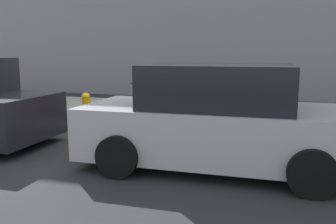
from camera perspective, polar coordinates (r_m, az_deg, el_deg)
name	(u,v)px	position (r m, az deg, el deg)	size (l,w,h in m)	color
ground_plane	(90,134)	(8.25, -12.48, -3.49)	(40.00, 40.00, 0.00)	#28282B
sidewalk_curb	(132,113)	(10.44, -5.89, -0.19)	(18.00, 5.00, 0.14)	#ADA89E
suitcase_olive_0	(225,118)	(7.79, 9.13, -0.98)	(0.43, 0.25, 0.62)	#59601E
suitcase_silver_1	(201,113)	(7.84, 5.29, -0.15)	(0.40, 0.27, 0.96)	#9EA0A8
suitcase_navy_2	(177,112)	(7.85, 1.53, -0.01)	(0.36, 0.21, 1.07)	navy
suitcase_red_3	(156,111)	(8.01, -1.88, 0.20)	(0.38, 0.25, 0.98)	red
suitcase_black_4	(137,111)	(8.23, -5.05, 0.13)	(0.36, 0.21, 1.00)	black
suitcase_teal_5	(117,113)	(8.45, -8.24, -0.19)	(0.42, 0.26, 0.60)	#0F606B
fire_hydrant	(86,107)	(8.78, -13.03, 0.77)	(0.39, 0.21, 0.74)	#D89E0C
bollard_post	(61,109)	(8.98, -16.88, 0.46)	(0.11, 0.11, 0.67)	#333338
parking_meter	(280,94)	(7.85, 17.54, 2.81)	(0.12, 0.09, 1.27)	slate
parked_car_silver_0	(218,120)	(5.68, 8.06, -1.28)	(4.32, 2.09, 1.65)	#B2B5BA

